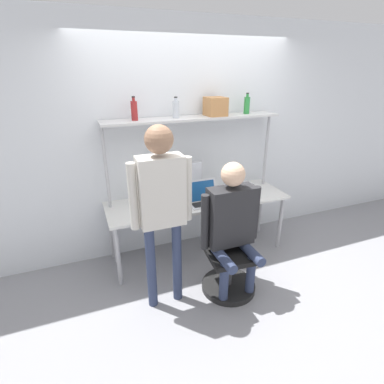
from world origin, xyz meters
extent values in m
plane|color=gray|center=(0.00, 0.00, 0.00)|extent=(12.00, 12.00, 0.00)
cube|color=silver|center=(0.00, 0.71, 1.35)|extent=(8.00, 0.06, 2.70)
cube|color=silver|center=(0.00, 0.35, 0.72)|extent=(2.14, 0.66, 0.03)
cylinder|color=#A5A5AA|center=(-1.01, 0.08, 0.35)|extent=(0.05, 0.05, 0.70)
cylinder|color=#A5A5AA|center=(1.01, 0.08, 0.35)|extent=(0.05, 0.05, 0.70)
cylinder|color=#A5A5AA|center=(-1.01, 0.62, 0.35)|extent=(0.05, 0.05, 0.70)
cylinder|color=#A5A5AA|center=(1.01, 0.62, 0.35)|extent=(0.05, 0.05, 0.70)
cube|color=silver|center=(0.00, 0.51, 1.65)|extent=(2.04, 0.31, 0.02)
cylinder|color=#B2B2B7|center=(-1.00, 0.51, 0.83)|extent=(0.04, 0.04, 1.66)
cylinder|color=#B2B2B7|center=(1.00, 0.51, 0.83)|extent=(0.04, 0.04, 1.66)
cylinder|color=#B7B7BC|center=(-0.19, 0.50, 0.74)|extent=(0.23, 0.23, 0.01)
cylinder|color=#B7B7BC|center=(-0.19, 0.50, 0.80)|extent=(0.06, 0.06, 0.11)
cube|color=#B7B7BC|center=(-0.19, 0.51, 0.99)|extent=(0.61, 0.01, 0.30)
cube|color=silver|center=(-0.19, 0.50, 0.99)|extent=(0.58, 0.02, 0.28)
cube|color=silver|center=(0.02, 0.21, 0.74)|extent=(0.36, 0.25, 0.01)
cube|color=black|center=(0.02, 0.19, 0.74)|extent=(0.31, 0.14, 0.00)
cube|color=silver|center=(0.02, 0.29, 0.86)|extent=(0.36, 0.09, 0.24)
cube|color=#194C8C|center=(0.02, 0.29, 0.86)|extent=(0.32, 0.07, 0.21)
cube|color=black|center=(0.28, 0.20, 0.74)|extent=(0.07, 0.15, 0.01)
cube|color=black|center=(0.28, 0.20, 0.74)|extent=(0.06, 0.13, 0.00)
cylinder|color=black|center=(0.04, -0.40, 0.03)|extent=(0.56, 0.56, 0.06)
cylinder|color=#4C4C51|center=(0.04, -0.40, 0.23)|extent=(0.06, 0.06, 0.35)
cube|color=black|center=(0.04, -0.40, 0.43)|extent=(0.50, 0.50, 0.05)
cube|color=black|center=(0.06, -0.19, 0.68)|extent=(0.42, 0.08, 0.45)
cylinder|color=#2D3856|center=(-0.11, -0.57, 0.23)|extent=(0.09, 0.09, 0.46)
cylinder|color=#2D3856|center=(0.18, -0.57, 0.23)|extent=(0.09, 0.09, 0.46)
cylinder|color=#2D3856|center=(-0.11, -0.54, 0.50)|extent=(0.10, 0.38, 0.10)
cylinder|color=#2D3856|center=(0.18, -0.54, 0.50)|extent=(0.10, 0.38, 0.10)
cube|color=#262628|center=(0.04, -0.37, 0.84)|extent=(0.46, 0.20, 0.59)
cylinder|color=#262628|center=(-0.24, -0.37, 0.83)|extent=(0.08, 0.08, 0.56)
cylinder|color=#262628|center=(0.31, -0.37, 0.83)|extent=(0.08, 0.08, 0.56)
sphere|color=#D8AD8C|center=(0.04, -0.37, 1.27)|extent=(0.23, 0.23, 0.23)
cylinder|color=#2D3856|center=(-0.76, -0.34, 0.44)|extent=(0.09, 0.09, 0.88)
cylinder|color=#2D3856|center=(-0.51, -0.34, 0.44)|extent=(0.09, 0.09, 0.88)
cube|color=beige|center=(-0.63, -0.34, 1.19)|extent=(0.39, 0.20, 0.62)
cylinder|color=beige|center=(-0.88, -0.34, 1.17)|extent=(0.08, 0.08, 0.59)
cylinder|color=beige|center=(-0.39, -0.34, 1.17)|extent=(0.08, 0.08, 0.59)
sphere|color=#8C664C|center=(-0.63, -0.34, 1.64)|extent=(0.24, 0.24, 0.24)
cylinder|color=silver|center=(-0.21, 0.51, 1.75)|extent=(0.07, 0.07, 0.18)
cylinder|color=silver|center=(-0.21, 0.51, 1.85)|extent=(0.03, 0.03, 0.03)
cylinder|color=black|center=(-0.21, 0.51, 1.88)|extent=(0.04, 0.04, 0.01)
cylinder|color=#2D8C3F|center=(0.67, 0.51, 1.76)|extent=(0.07, 0.07, 0.19)
cylinder|color=#2D8C3F|center=(0.67, 0.51, 1.87)|extent=(0.03, 0.03, 0.04)
cylinder|color=black|center=(0.67, 0.51, 1.89)|extent=(0.03, 0.03, 0.01)
cylinder|color=maroon|center=(-0.65, 0.51, 1.76)|extent=(0.07, 0.07, 0.19)
cylinder|color=maroon|center=(-0.65, 0.51, 1.87)|extent=(0.03, 0.03, 0.04)
cylinder|color=black|center=(-0.65, 0.51, 1.89)|extent=(0.03, 0.03, 0.01)
cube|color=#B27A47|center=(0.26, 0.51, 1.76)|extent=(0.22, 0.22, 0.20)
camera|label=1|loc=(-1.25, -2.63, 2.17)|focal=28.00mm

